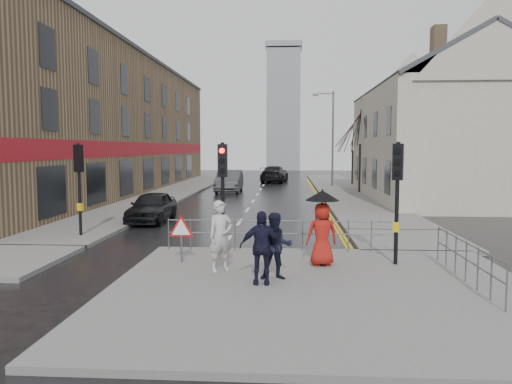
# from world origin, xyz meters

# --- Properties ---
(ground) EXTENTS (120.00, 120.00, 0.00)m
(ground) POSITION_xyz_m (0.00, 0.00, 0.00)
(ground) COLOR black
(ground) RESTS_ON ground
(near_pavement) EXTENTS (10.00, 9.00, 0.14)m
(near_pavement) POSITION_xyz_m (3.00, -3.50, 0.07)
(near_pavement) COLOR #605E5B
(near_pavement) RESTS_ON ground
(left_pavement) EXTENTS (4.00, 44.00, 0.14)m
(left_pavement) POSITION_xyz_m (-6.50, 23.00, 0.07)
(left_pavement) COLOR #605E5B
(left_pavement) RESTS_ON ground
(right_pavement) EXTENTS (4.00, 40.00, 0.14)m
(right_pavement) POSITION_xyz_m (6.50, 25.00, 0.07)
(right_pavement) COLOR #605E5B
(right_pavement) RESTS_ON ground
(pavement_bridge_right) EXTENTS (4.00, 4.20, 0.14)m
(pavement_bridge_right) POSITION_xyz_m (6.50, 3.00, 0.07)
(pavement_bridge_right) COLOR #605E5B
(pavement_bridge_right) RESTS_ON ground
(building_left_terrace) EXTENTS (8.00, 42.00, 10.00)m
(building_left_terrace) POSITION_xyz_m (-12.00, 22.00, 5.00)
(building_left_terrace) COLOR #8E7252
(building_left_terrace) RESTS_ON ground
(building_right_cream) EXTENTS (9.00, 16.40, 10.10)m
(building_right_cream) POSITION_xyz_m (12.00, 18.00, 4.78)
(building_right_cream) COLOR beige
(building_right_cream) RESTS_ON ground
(church_tower) EXTENTS (5.00, 5.00, 18.00)m
(church_tower) POSITION_xyz_m (1.50, 62.00, 9.00)
(church_tower) COLOR gray
(church_tower) RESTS_ON ground
(traffic_signal_near_left) EXTENTS (0.28, 0.27, 3.40)m
(traffic_signal_near_left) POSITION_xyz_m (0.20, 0.20, 2.46)
(traffic_signal_near_left) COLOR black
(traffic_signal_near_left) RESTS_ON near_pavement
(traffic_signal_near_right) EXTENTS (0.34, 0.33, 3.40)m
(traffic_signal_near_right) POSITION_xyz_m (5.20, -1.00, 2.46)
(traffic_signal_near_right) COLOR black
(traffic_signal_near_right) RESTS_ON near_pavement
(traffic_signal_far_left) EXTENTS (0.34, 0.33, 3.40)m
(traffic_signal_far_left) POSITION_xyz_m (-5.50, 3.00, 2.46)
(traffic_signal_far_left) COLOR black
(traffic_signal_far_left) RESTS_ON left_pavement
(guard_railing_front) EXTENTS (7.14, 0.04, 1.00)m
(guard_railing_front) POSITION_xyz_m (1.95, 0.60, 0.86)
(guard_railing_front) COLOR #595B5E
(guard_railing_front) RESTS_ON near_pavement
(guard_railing_side) EXTENTS (0.04, 4.54, 1.00)m
(guard_railing_side) POSITION_xyz_m (6.50, -2.75, 0.84)
(guard_railing_side) COLOR #595B5E
(guard_railing_side) RESTS_ON near_pavement
(warning_sign) EXTENTS (0.80, 0.07, 1.35)m
(warning_sign) POSITION_xyz_m (-0.80, -1.21, 1.04)
(warning_sign) COLOR #595B5E
(warning_sign) RESTS_ON near_pavement
(street_lamp) EXTENTS (1.83, 0.25, 8.00)m
(street_lamp) POSITION_xyz_m (5.82, 28.00, 4.71)
(street_lamp) COLOR #595B5E
(street_lamp) RESTS_ON right_pavement
(tree_near) EXTENTS (2.40, 2.40, 6.58)m
(tree_near) POSITION_xyz_m (7.50, 22.00, 5.14)
(tree_near) COLOR black
(tree_near) RESTS_ON right_pavement
(tree_far) EXTENTS (2.40, 2.40, 5.64)m
(tree_far) POSITION_xyz_m (8.00, 30.00, 4.42)
(tree_far) COLOR black
(tree_far) RESTS_ON right_pavement
(pedestrian_a) EXTENTS (0.81, 0.75, 1.87)m
(pedestrian_a) POSITION_xyz_m (0.44, -2.10, 1.07)
(pedestrian_a) COLOR #B2B1AE
(pedestrian_a) RESTS_ON near_pavement
(pedestrian_b) EXTENTS (0.88, 0.72, 1.65)m
(pedestrian_b) POSITION_xyz_m (1.91, -2.82, 0.97)
(pedestrian_b) COLOR black
(pedestrian_b) RESTS_ON near_pavement
(pedestrian_with_umbrella) EXTENTS (0.96, 0.96, 2.08)m
(pedestrian_with_umbrella) POSITION_xyz_m (3.13, -1.27, 1.27)
(pedestrian_with_umbrella) COLOR #A11A12
(pedestrian_with_umbrella) RESTS_ON near_pavement
(pedestrian_d) EXTENTS (1.03, 0.43, 1.75)m
(pedestrian_d) POSITION_xyz_m (1.55, -3.23, 1.02)
(pedestrian_d) COLOR black
(pedestrian_d) RESTS_ON near_pavement
(car_parked) EXTENTS (1.70, 4.08, 1.38)m
(car_parked) POSITION_xyz_m (-4.00, 7.35, 0.69)
(car_parked) COLOR black
(car_parked) RESTS_ON ground
(car_mid) EXTENTS (1.82, 5.10, 1.68)m
(car_mid) POSITION_xyz_m (-2.27, 22.88, 0.84)
(car_mid) COLOR #3E3F43
(car_mid) RESTS_ON ground
(car_far) EXTENTS (2.87, 5.76, 1.61)m
(car_far) POSITION_xyz_m (0.89, 33.96, 0.80)
(car_far) COLOR black
(car_far) RESTS_ON ground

